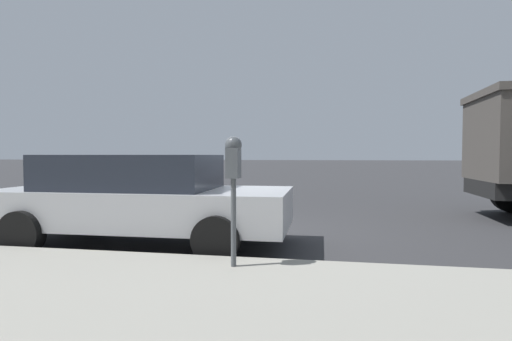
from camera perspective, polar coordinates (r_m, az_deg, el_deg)
The scene contains 3 objects.
ground_plane at distance 7.37m, azimuth -5.34°, elevation -8.97°, with size 220.00×220.00×0.00m, color #333335.
parking_meter at distance 4.47m, azimuth -3.25°, elevation 0.44°, with size 0.21×0.19×1.47m.
car_silver at distance 6.62m, azimuth -16.17°, elevation -3.67°, with size 2.09×4.63×1.43m.
Camera 1 is at (-6.97, -1.95, 1.43)m, focal length 28.00 mm.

